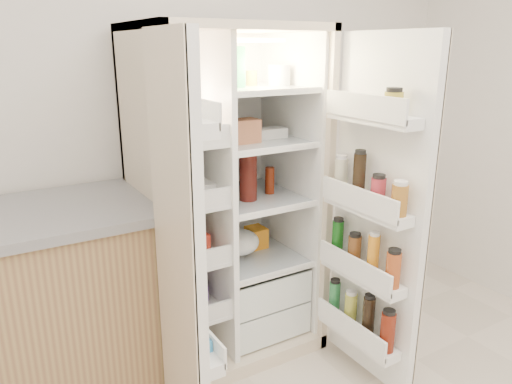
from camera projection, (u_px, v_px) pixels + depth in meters
wall_back at (182, 108)px, 2.81m from camera, size 4.00×0.02×2.70m
refrigerator at (225, 221)px, 2.74m from camera, size 0.92×0.70×1.80m
freezer_door at (180, 253)px, 1.95m from camera, size 0.15×0.40×1.72m
fridge_door at (375, 222)px, 2.36m from camera, size 0.17×0.58×1.72m
kitchen_counter at (15, 318)px, 2.22m from camera, size 1.36×0.72×0.99m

